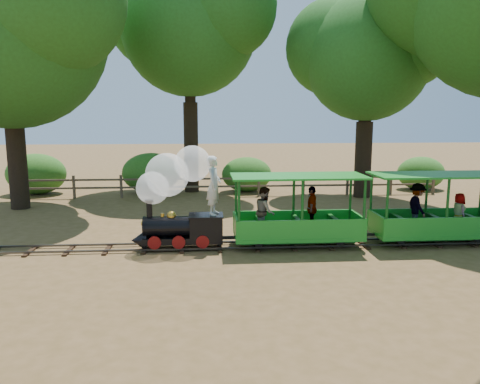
{
  "coord_description": "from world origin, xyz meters",
  "views": [
    {
      "loc": [
        -1.36,
        -12.32,
        3.61
      ],
      "look_at": [
        -0.4,
        0.5,
        1.45
      ],
      "focal_mm": 35.0,
      "sensor_mm": 36.0,
      "label": 1
    }
  ],
  "objects": [
    {
      "name": "ground",
      "position": [
        0.0,
        0.0,
        0.0
      ],
      "size": [
        90.0,
        90.0,
        0.0
      ],
      "primitive_type": "plane",
      "color": "olive",
      "rests_on": "ground"
    },
    {
      "name": "track",
      "position": [
        0.0,
        0.0,
        0.07
      ],
      "size": [
        22.0,
        1.0,
        0.1
      ],
      "color": "#3F3D3A",
      "rests_on": "ground"
    },
    {
      "name": "locomotive",
      "position": [
        -2.13,
        0.07,
        1.6
      ],
      "size": [
        2.48,
        1.16,
        2.84
      ],
      "color": "black",
      "rests_on": "ground"
    },
    {
      "name": "carriage_front",
      "position": [
        1.01,
        0.01,
        0.82
      ],
      "size": [
        3.61,
        1.47,
        1.88
      ],
      "color": "#209326",
      "rests_on": "track"
    },
    {
      "name": "carriage_rear",
      "position": [
        4.99,
        0.06,
        0.81
      ],
      "size": [
        3.61,
        1.47,
        1.88
      ],
      "color": "#209326",
      "rests_on": "track"
    },
    {
      "name": "oak_nw",
      "position": [
        -8.54,
        6.1,
        7.03
      ],
      "size": [
        9.06,
        7.97,
        10.28
      ],
      "color": "#2D2116",
      "rests_on": "ground"
    },
    {
      "name": "oak_nc",
      "position": [
        -2.03,
        9.58,
        7.7
      ],
      "size": [
        7.6,
        6.69,
        10.43
      ],
      "color": "#2D2116",
      "rests_on": "ground"
    },
    {
      "name": "oak_ne",
      "position": [
        5.47,
        7.57,
        6.18
      ],
      "size": [
        6.6,
        5.81,
        8.57
      ],
      "color": "#2D2116",
      "rests_on": "ground"
    },
    {
      "name": "fence",
      "position": [
        0.0,
        8.0,
        0.58
      ],
      "size": [
        18.1,
        0.1,
        1.0
      ],
      "color": "brown",
      "rests_on": "ground"
    },
    {
      "name": "shrub_west",
      "position": [
        -9.0,
        9.3,
        0.92
      ],
      "size": [
        2.66,
        2.04,
        1.84
      ],
      "primitive_type": "ellipsoid",
      "color": "#2D6B1E",
      "rests_on": "ground"
    },
    {
      "name": "shrub_mid_w",
      "position": [
        -3.85,
        9.3,
        0.92
      ],
      "size": [
        2.66,
        2.05,
        1.84
      ],
      "primitive_type": "ellipsoid",
      "color": "#2D6B1E",
      "rests_on": "ground"
    },
    {
      "name": "shrub_mid_e",
      "position": [
        0.57,
        9.3,
        0.81
      ],
      "size": [
        2.33,
        1.79,
        1.62
      ],
      "primitive_type": "ellipsoid",
      "color": "#2D6B1E",
      "rests_on": "ground"
    },
    {
      "name": "shrub_east",
      "position": [
        9.0,
        9.3,
        0.79
      ],
      "size": [
        2.28,
        1.75,
        1.58
      ],
      "primitive_type": "ellipsoid",
      "color": "#2D6B1E",
      "rests_on": "ground"
    }
  ]
}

